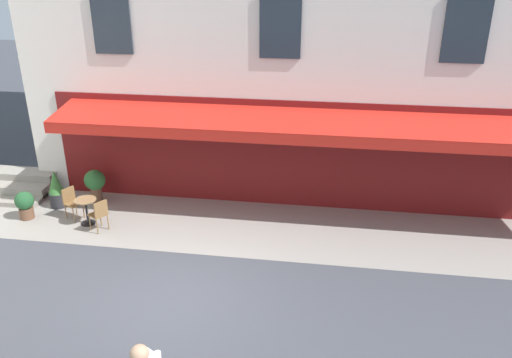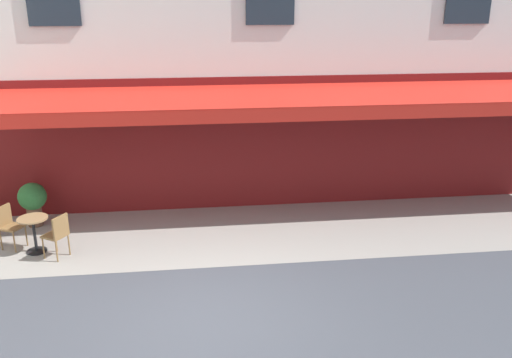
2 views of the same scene
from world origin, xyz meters
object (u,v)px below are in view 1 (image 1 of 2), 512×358
object	(u,v)px
cafe_chair_wicker_under_awning	(71,200)
potted_plant_mid_terrace	(56,189)
cafe_table_mid_terrace	(86,208)
cafe_chair_wicker_back_row	(99,213)
potted_plant_entrance_right	(95,182)
potted_plant_under_sign	(25,204)

from	to	relation	value
cafe_chair_wicker_under_awning	potted_plant_mid_terrace	xyz separation A→B (m)	(0.78, -0.62, 0.01)
cafe_table_mid_terrace	cafe_chair_wicker_back_row	world-z (taller)	cafe_chair_wicker_back_row
cafe_chair_wicker_back_row	cafe_chair_wicker_under_awning	world-z (taller)	same
cafe_chair_wicker_under_awning	potted_plant_entrance_right	bearing A→B (deg)	-99.83
cafe_table_mid_terrace	cafe_chair_wicker_back_row	bearing A→B (deg)	148.74
cafe_chair_wicker_under_awning	potted_plant_mid_terrace	world-z (taller)	potted_plant_mid_terrace
potted_plant_under_sign	potted_plant_mid_terrace	distance (m)	0.99
cafe_table_mid_terrace	potted_plant_mid_terrace	size ratio (longest dim) A/B	0.65
cafe_table_mid_terrace	cafe_chair_wicker_back_row	xyz separation A→B (m)	(-0.54, 0.33, 0.06)
cafe_chair_wicker_back_row	potted_plant_mid_terrace	bearing A→B (deg)	-32.81
cafe_chair_wicker_under_awning	potted_plant_under_sign	bearing A→B (deg)	9.91
cafe_table_mid_terrace	cafe_chair_wicker_under_awning	size ratio (longest dim) A/B	0.82
potted_plant_mid_terrace	cafe_chair_wicker_back_row	bearing A→B (deg)	147.19
cafe_table_mid_terrace	potted_plant_entrance_right	bearing A→B (deg)	-75.15
potted_plant_under_sign	potted_plant_mid_terrace	bearing A→B (deg)	-121.30
cafe_table_mid_terrace	potted_plant_mid_terrace	world-z (taller)	potted_plant_mid_terrace
cafe_table_mid_terrace	potted_plant_under_sign	bearing A→B (deg)	-1.51
cafe_table_mid_terrace	potted_plant_mid_terrace	distance (m)	1.62
potted_plant_entrance_right	cafe_chair_wicker_back_row	bearing A→B (deg)	117.77
cafe_table_mid_terrace	cafe_chair_wicker_under_awning	world-z (taller)	cafe_chair_wicker_under_awning
cafe_chair_wicker_under_awning	potted_plant_under_sign	distance (m)	1.32
cafe_chair_wicker_back_row	potted_plant_entrance_right	xyz separation A→B (m)	(0.91, -1.73, 0.07)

